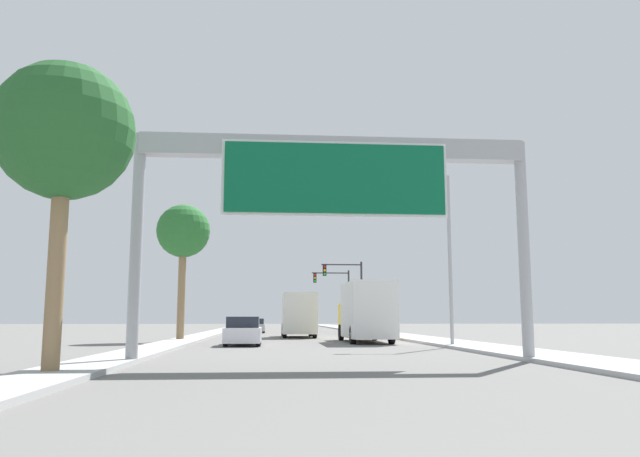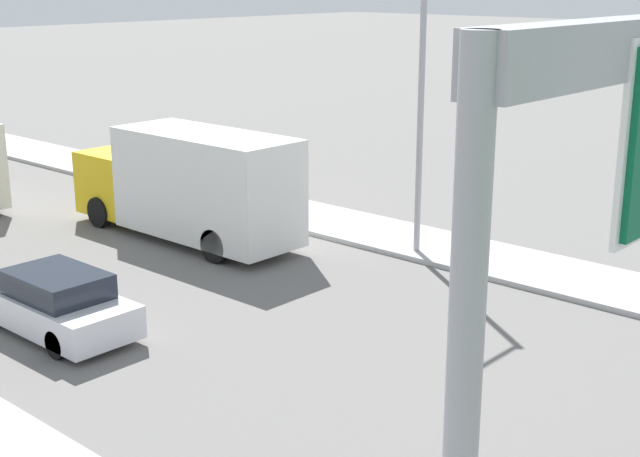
% 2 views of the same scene
% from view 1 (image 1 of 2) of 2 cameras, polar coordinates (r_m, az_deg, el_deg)
% --- Properties ---
extents(sidewalk_right, '(3.00, 120.00, 0.15)m').
position_cam_1_polar(sidewalk_right, '(63.17, 4.50, -9.37)').
color(sidewalk_right, '#A9A9A9').
rests_on(sidewalk_right, ground).
extents(median_strip_left, '(2.00, 120.00, 0.15)m').
position_cam_1_polar(median_strip_left, '(62.61, -9.38, -9.30)').
color(median_strip_left, '#A9A9A9').
rests_on(median_strip_left, ground).
extents(sign_gantry, '(13.28, 0.73, 7.46)m').
position_cam_1_polar(sign_gantry, '(20.90, 1.37, 4.71)').
color(sign_gantry, '#9EA0A5').
rests_on(sign_gantry, ground).
extents(car_far_right, '(1.86, 4.49, 1.49)m').
position_cam_1_polar(car_far_right, '(33.28, -7.03, -9.36)').
color(car_far_right, silver).
rests_on(car_far_right, ground).
extents(car_far_center, '(1.81, 4.54, 1.36)m').
position_cam_1_polar(car_far_center, '(61.10, -5.92, -8.86)').
color(car_far_center, '#A5A8AD').
rests_on(car_far_center, ground).
extents(truck_box_primary, '(2.43, 8.53, 3.45)m').
position_cam_1_polar(truck_box_primary, '(37.17, 4.18, -7.66)').
color(truck_box_primary, yellow).
rests_on(truck_box_primary, ground).
extents(truck_box_secondary, '(2.42, 7.02, 3.19)m').
position_cam_1_polar(truck_box_secondary, '(46.70, -1.97, -7.93)').
color(truck_box_secondary, yellow).
rests_on(truck_box_secondary, ground).
extents(traffic_light_near_intersection, '(4.03, 0.32, 6.88)m').
position_cam_1_polar(traffic_light_near_intersection, '(60.95, 2.71, -5.21)').
color(traffic_light_near_intersection, '#2D2D30').
rests_on(traffic_light_near_intersection, ground).
extents(traffic_light_mid_block, '(4.28, 0.32, 6.77)m').
position_cam_1_polar(traffic_light_mid_block, '(70.86, 1.61, -5.66)').
color(traffic_light_mid_block, '#2D2D30').
rests_on(traffic_light_mid_block, ground).
extents(palm_tree_foreground, '(3.58, 3.58, 8.00)m').
position_cam_1_polar(palm_tree_foreground, '(17.54, -22.34, 8.02)').
color(palm_tree_foreground, '#8C704C').
rests_on(palm_tree_foreground, ground).
extents(palm_tree_background, '(3.33, 3.33, 8.51)m').
position_cam_1_polar(palm_tree_background, '(40.06, -12.39, -0.40)').
color(palm_tree_background, '#8C704C').
rests_on(palm_tree_background, ground).
extents(street_lamp_right, '(2.59, 0.28, 8.62)m').
position_cam_1_polar(street_lamp_right, '(31.91, 11.21, -1.43)').
color(street_lamp_right, '#9EA0A5').
rests_on(street_lamp_right, ground).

